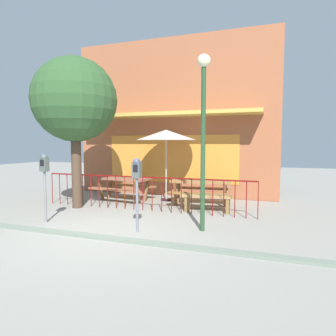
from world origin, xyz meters
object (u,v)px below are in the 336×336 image
at_px(parking_meter_near, 44,170).
at_px(street_tree, 75,101).
at_px(patio_umbrella, 166,135).
at_px(parking_meter_far, 137,175).
at_px(patio_bench, 207,200).
at_px(picnic_table_right, 201,185).
at_px(street_lamp, 203,116).
at_px(picnic_table_left, 123,182).

distance_m(parking_meter_near, street_tree, 2.50).
xyz_separation_m(patio_umbrella, parking_meter_far, (0.57, -3.53, -0.94)).
height_order(patio_umbrella, parking_meter_far, patio_umbrella).
bearing_deg(patio_bench, picnic_table_right, 113.41).
distance_m(street_tree, street_lamp, 4.22).
relative_size(picnic_table_left, street_lamp, 0.53).
height_order(street_tree, street_lamp, street_tree).
relative_size(picnic_table_right, parking_meter_far, 1.22).
height_order(parking_meter_near, street_lamp, street_lamp).
distance_m(picnic_table_left, picnic_table_right, 2.61).
xyz_separation_m(picnic_table_left, picnic_table_right, (2.60, 0.11, 0.00)).
height_order(picnic_table_left, patio_bench, picnic_table_left).
xyz_separation_m(picnic_table_left, street_tree, (-0.77, -1.42, 2.51)).
height_order(patio_umbrella, parking_meter_near, patio_umbrella).
bearing_deg(picnic_table_left, street_lamp, -38.15).
xyz_separation_m(picnic_table_right, parking_meter_near, (-3.07, -3.19, 0.66)).
bearing_deg(street_tree, parking_meter_far, -31.15).
relative_size(parking_meter_near, street_lamp, 0.44).
xyz_separation_m(parking_meter_near, parking_meter_far, (2.40, 0.02, -0.05)).
bearing_deg(parking_meter_near, street_tree, 100.45).
xyz_separation_m(patio_bench, parking_meter_far, (-1.07, -2.27, 0.87)).
bearing_deg(street_tree, picnic_table_left, 61.47).
distance_m(patio_umbrella, parking_meter_near, 4.09).
bearing_deg(patio_umbrella, parking_meter_near, -117.19).
relative_size(patio_umbrella, street_tree, 0.54).
relative_size(picnic_table_left, street_tree, 0.45).
distance_m(parking_meter_far, street_tree, 3.69).
relative_size(parking_meter_far, street_tree, 0.36).
bearing_deg(patio_bench, street_lamp, -82.12).
xyz_separation_m(picnic_table_right, parking_meter_far, (-0.68, -3.17, 0.61)).
distance_m(patio_bench, parking_meter_far, 2.65).
bearing_deg(patio_umbrella, picnic_table_right, -16.11).
height_order(picnic_table_right, parking_meter_near, parking_meter_near).
bearing_deg(street_lamp, patio_umbrella, 121.98).
bearing_deg(street_lamp, picnic_table_right, 103.40).
bearing_deg(parking_meter_far, patio_bench, 64.84).
xyz_separation_m(picnic_table_right, street_tree, (-3.38, -1.54, 2.51)).
height_order(parking_meter_near, parking_meter_far, parking_meter_near).
relative_size(picnic_table_right, street_tree, 0.44).
bearing_deg(patio_bench, parking_meter_near, -146.53).
distance_m(picnic_table_right, parking_meter_near, 4.48).
bearing_deg(parking_meter_far, street_lamp, 21.48).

